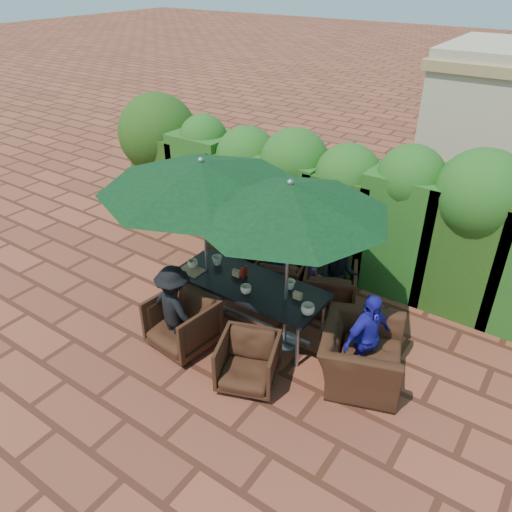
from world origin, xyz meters
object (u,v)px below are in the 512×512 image
Objects in this scene: dining_table at (249,287)px; chair_far_right at (330,286)px; umbrella_right at (290,199)px; chair_near_right at (248,360)px; chair_far_left at (242,258)px; chair_end_right at (362,347)px; chair_far_mid at (283,274)px; umbrella_left at (202,175)px; chair_near_left at (182,321)px.

dining_table is 1.32m from chair_far_right.
umbrella_right is at bearing -3.52° from dining_table.
umbrella_right is 2.05m from chair_near_right.
dining_table is at bearing 136.88° from chair_far_left.
umbrella_right is at bearing 59.95° from chair_far_right.
dining_table is 3.01× the size of chair_near_right.
umbrella_right is 2.21× the size of chair_end_right.
dining_table is at bearing 78.27° from chair_far_mid.
chair_end_right is (1.12, 0.88, 0.13)m from chair_near_right.
umbrella_left is at bearing -179.06° from umbrella_right.
chair_near_right is at bearing 133.57° from chair_far_left.
umbrella_right reaches higher than dining_table.
chair_end_right is at bearing -1.97° from dining_table.
chair_near_left reaches higher than chair_far_mid.
umbrella_right reaches higher than chair_far_right.
chair_near_left is at bearing 33.19° from chair_far_right.
chair_far_right is (0.12, 1.09, -1.82)m from umbrella_right.
umbrella_right reaches higher than chair_far_left.
chair_far_right is 1.08× the size of chair_near_right.
dining_table is at bearing 30.98° from chair_far_right.
chair_end_right is (2.59, -1.00, 0.08)m from chair_far_left.
umbrella_left is (-0.71, -0.06, 1.54)m from dining_table.
chair_far_left is 1.05× the size of chair_far_right.
umbrella_right is at bearing 0.94° from umbrella_left.
dining_table is 1.70m from umbrella_left.
chair_far_right is (1.46, 1.11, -1.82)m from umbrella_left.
umbrella_left is 2.58m from chair_far_right.
chair_far_left is at bearing -13.09° from chair_far_mid.
chair_end_right is (2.28, 0.81, 0.08)m from chair_near_left.
chair_far_mid is at bearing 81.42° from chair_near_left.
umbrella_left is 2.19m from chair_far_mid.
umbrella_left is 3.76× the size of chair_near_right.
chair_far_right is (0.74, 1.05, -0.28)m from dining_table.
umbrella_left is 3.60× the size of chair_far_mid.
chair_far_right is at bearing 54.74° from dining_table.
chair_far_left is 1.83m from chair_near_left.
chair_near_left is (-1.13, -0.83, -1.80)m from umbrella_right.
chair_far_right is at bearing 83.71° from umbrella_right.
umbrella_left reaches higher than dining_table.
dining_table is 0.80× the size of umbrella_left.
chair_near_right is at bearing 63.53° from chair_far_right.
chair_near_left reaches higher than dining_table.
chair_near_left is at bearing -120.22° from dining_table.
umbrella_left is at bearing -175.18° from dining_table.
umbrella_left is 1.11× the size of umbrella_right.
umbrella_left is at bearing 42.10° from chair_far_mid.
umbrella_left reaches higher than chair_near_left.
chair_end_right reaches higher than chair_far_right.
chair_far_left is 2.39m from chair_near_right.
umbrella_right reaches higher than chair_near_left.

